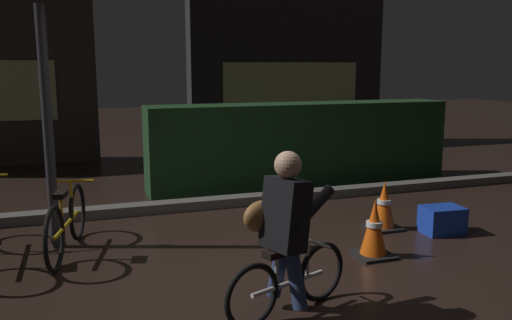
% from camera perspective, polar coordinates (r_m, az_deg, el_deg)
% --- Properties ---
extents(ground_plane, '(40.00, 40.00, 0.00)m').
position_cam_1_polar(ground_plane, '(5.00, 0.05, -11.50)').
color(ground_plane, black).
extents(sidewalk_curb, '(12.00, 0.24, 0.12)m').
position_cam_1_polar(sidewalk_curb, '(7.00, -5.80, -4.69)').
color(sidewalk_curb, '#56544F').
rests_on(sidewalk_curb, ground).
extents(hedge_row, '(4.80, 0.70, 1.28)m').
position_cam_1_polar(hedge_row, '(8.28, 4.91, 1.73)').
color(hedge_row, '#19381C').
rests_on(hedge_row, ground).
extents(storefront_right, '(4.69, 0.54, 3.94)m').
position_cam_1_polar(storefront_right, '(12.52, 3.45, 10.64)').
color(storefront_right, '#262328').
rests_on(storefront_right, ground).
extents(street_post, '(0.10, 0.10, 2.43)m').
position_cam_1_polar(street_post, '(5.64, -21.57, 3.03)').
color(street_post, '#2D2D33').
rests_on(street_post, ground).
extents(parked_bike_center_left, '(0.47, 1.49, 0.70)m').
position_cam_1_polar(parked_bike_center_left, '(5.55, -19.78, -6.41)').
color(parked_bike_center_left, black).
rests_on(parked_bike_center_left, ground).
extents(traffic_cone_near, '(0.36, 0.36, 0.58)m').
position_cam_1_polar(traffic_cone_near, '(5.30, 12.65, -7.31)').
color(traffic_cone_near, black).
rests_on(traffic_cone_near, ground).
extents(traffic_cone_far, '(0.36, 0.36, 0.56)m').
position_cam_1_polar(traffic_cone_far, '(6.21, 13.66, -4.86)').
color(traffic_cone_far, black).
rests_on(traffic_cone_far, ground).
extents(blue_crate, '(0.46, 0.35, 0.30)m').
position_cam_1_polar(blue_crate, '(6.27, 19.49, -6.13)').
color(blue_crate, '#193DB7').
rests_on(blue_crate, ground).
extents(cyclist, '(1.13, 0.52, 1.25)m').
position_cam_1_polar(cyclist, '(3.92, 3.06, -7.94)').
color(cyclist, black).
rests_on(cyclist, ground).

